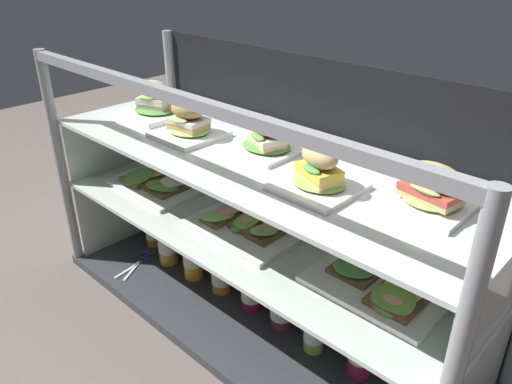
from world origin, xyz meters
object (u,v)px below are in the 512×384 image
at_px(plated_roll_sandwich_near_right_corner, 319,174).
at_px(open_sandwich_tray_mid_left, 255,220).
at_px(plated_roll_sandwich_near_left_corner, 266,139).
at_px(juice_bottle_near_post, 282,305).
at_px(juice_bottle_back_right, 251,287).
at_px(plated_roll_sandwich_far_right, 155,104).
at_px(juice_bottle_tucked_behind, 168,243).
at_px(juice_bottle_front_middle, 193,253).
at_px(orange_fruit_beside_bottles, 396,368).
at_px(juice_bottle_back_left, 221,271).
at_px(juice_bottle_front_fourth, 362,346).
at_px(open_sandwich_tray_right_of_center, 385,277).
at_px(juice_bottle_front_right_end, 152,226).
at_px(kitchen_scissors, 143,259).
at_px(plated_roll_sandwich_mid_left, 432,191).
at_px(plated_roll_sandwich_center, 188,123).
at_px(juice_bottle_back_center, 314,326).

distance_m(plated_roll_sandwich_near_right_corner, open_sandwich_tray_mid_left, 0.38).
bearing_deg(plated_roll_sandwich_near_left_corner, juice_bottle_near_post, -18.49).
distance_m(plated_roll_sandwich_near_right_corner, juice_bottle_back_right, 0.59).
bearing_deg(plated_roll_sandwich_far_right, juice_bottle_tucked_behind, -35.22).
bearing_deg(juice_bottle_front_middle, juice_bottle_tucked_behind, -177.11).
relative_size(juice_bottle_back_right, orange_fruit_beside_bottles, 2.70).
relative_size(juice_bottle_back_left, juice_bottle_front_fourth, 0.81).
xyz_separation_m(plated_roll_sandwich_far_right, juice_bottle_front_fourth, (0.91, -0.02, -0.50)).
distance_m(plated_roll_sandwich_far_right, juice_bottle_back_left, 0.63).
bearing_deg(juice_bottle_front_fourth, open_sandwich_tray_right_of_center, 36.79).
relative_size(open_sandwich_tray_mid_left, juice_bottle_tucked_behind, 1.59).
relative_size(juice_bottle_front_right_end, kitchen_scissors, 1.15).
height_order(plated_roll_sandwich_mid_left, open_sandwich_tray_right_of_center, plated_roll_sandwich_mid_left).
xyz_separation_m(plated_roll_sandwich_near_left_corner, plated_roll_sandwich_near_right_corner, (0.26, -0.09, 0.00)).
bearing_deg(juice_bottle_tucked_behind, plated_roll_sandwich_center, -0.60).
relative_size(open_sandwich_tray_right_of_center, juice_bottle_front_fourth, 1.35).
bearing_deg(juice_bottle_near_post, juice_bottle_front_middle, -175.92).
xyz_separation_m(plated_roll_sandwich_near_left_corner, open_sandwich_tray_right_of_center, (0.43, -0.02, -0.26)).
xyz_separation_m(plated_roll_sandwich_far_right, juice_bottle_front_middle, (0.21, -0.04, -0.50)).
bearing_deg(kitchen_scissors, juice_bottle_front_right_end, 122.08).
distance_m(juice_bottle_near_post, juice_bottle_front_fourth, 0.29).
height_order(open_sandwich_tray_right_of_center, juice_bottle_back_right, open_sandwich_tray_right_of_center).
bearing_deg(juice_bottle_near_post, plated_roll_sandwich_center, -174.16).
xyz_separation_m(open_sandwich_tray_right_of_center, juice_bottle_back_center, (-0.18, -0.04, -0.25)).
distance_m(plated_roll_sandwich_mid_left, orange_fruit_beside_bottles, 0.56).
xyz_separation_m(plated_roll_sandwich_near_left_corner, open_sandwich_tray_mid_left, (-0.01, -0.04, -0.26)).
xyz_separation_m(juice_bottle_tucked_behind, juice_bottle_front_middle, (0.14, 0.01, 0.02)).
bearing_deg(plated_roll_sandwich_mid_left, juice_bottle_tucked_behind, -175.28).
relative_size(plated_roll_sandwich_mid_left, juice_bottle_front_right_end, 0.77).
xyz_separation_m(juice_bottle_front_fourth, kitchen_scissors, (-0.92, -0.10, -0.10)).
bearing_deg(juice_bottle_tucked_behind, kitchen_scissors, -142.94).
bearing_deg(juice_bottle_near_post, juice_bottle_back_left, -177.07).
bearing_deg(juice_bottle_near_post, open_sandwich_tray_right_of_center, 3.59).
height_order(open_sandwich_tray_right_of_center, kitchen_scissors, open_sandwich_tray_right_of_center).
relative_size(open_sandwich_tray_mid_left, juice_bottle_front_fourth, 1.35).
relative_size(plated_roll_sandwich_mid_left, juice_bottle_back_right, 0.79).
distance_m(juice_bottle_front_right_end, juice_bottle_front_fourth, 0.98).
distance_m(plated_roll_sandwich_near_left_corner, plated_roll_sandwich_near_right_corner, 0.27).
bearing_deg(juice_bottle_tucked_behind, juice_bottle_front_middle, 2.89).
xyz_separation_m(open_sandwich_tray_right_of_center, juice_bottle_tucked_behind, (-0.87, -0.06, -0.25)).
height_order(plated_roll_sandwich_far_right, juice_bottle_front_right_end, plated_roll_sandwich_far_right).
distance_m(plated_roll_sandwich_mid_left, kitchen_scissors, 1.19).
height_order(plated_roll_sandwich_near_left_corner, plated_roll_sandwich_mid_left, plated_roll_sandwich_mid_left).
xyz_separation_m(juice_bottle_front_right_end, orange_fruit_beside_bottles, (1.07, 0.05, -0.05)).
xyz_separation_m(plated_roll_sandwich_near_left_corner, juice_bottle_front_right_end, (-0.58, -0.04, -0.51)).
height_order(juice_bottle_front_right_end, juice_bottle_near_post, juice_bottle_front_right_end).
height_order(juice_bottle_back_left, kitchen_scissors, juice_bottle_back_left).
height_order(plated_roll_sandwich_far_right, plated_roll_sandwich_center, plated_roll_sandwich_far_right).
xyz_separation_m(plated_roll_sandwich_near_right_corner, plated_roll_sandwich_mid_left, (0.24, 0.10, 0.00)).
bearing_deg(orange_fruit_beside_bottles, plated_roll_sandwich_near_left_corner, -178.12).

